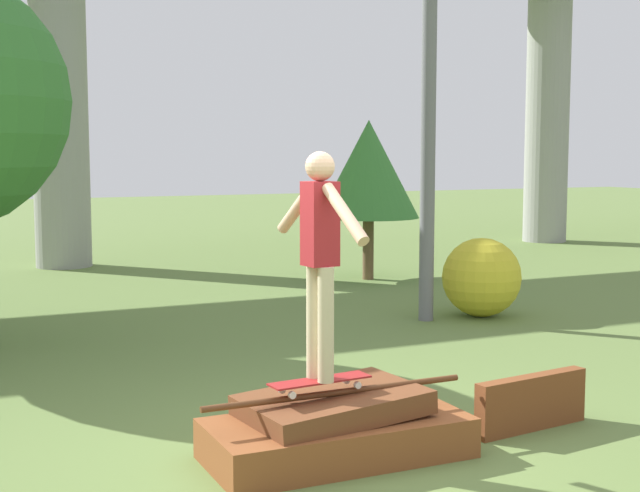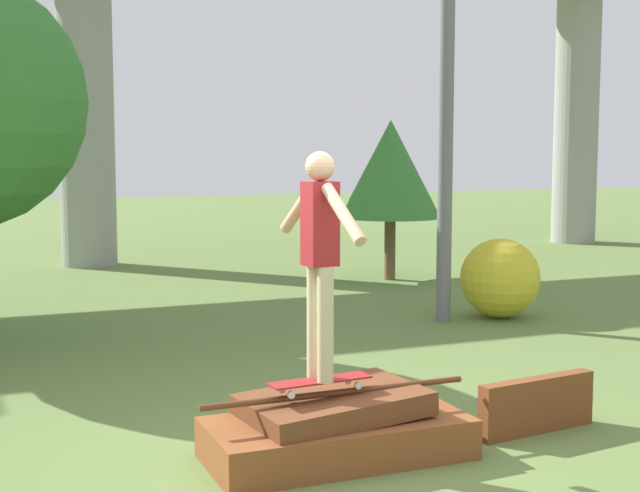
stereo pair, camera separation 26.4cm
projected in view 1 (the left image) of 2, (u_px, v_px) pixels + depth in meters
name	position (u px, v px, depth m)	size (l,w,h in m)	color
ground_plane	(337.00, 457.00, 6.70)	(80.00, 80.00, 0.00)	olive
scrap_pile	(336.00, 429.00, 6.70)	(2.12, 1.05, 0.53)	brown
scrap_plank_loose	(531.00, 403.00, 7.36)	(1.15, 0.27, 0.46)	brown
skateboard	(320.00, 381.00, 6.60)	(0.81, 0.26, 0.09)	maroon
skater	(320.00, 248.00, 6.49)	(0.24, 1.24, 1.68)	#C6B78E
utility_pole	(429.00, 49.00, 11.81)	(1.30, 0.20, 7.06)	slate
tree_mid_back	(369.00, 170.00, 15.93)	(1.83, 1.83, 2.87)	brown
bush_yellow_flowering	(482.00, 277.00, 12.43)	(1.10, 1.10, 1.10)	gold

